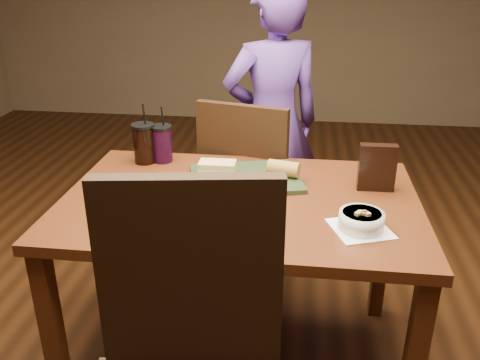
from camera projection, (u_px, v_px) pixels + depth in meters
name	position (u px, v px, depth m)	size (l,w,h in m)	color
ground	(240.00, 356.00, 2.16)	(6.00, 6.00, 0.00)	#381C0B
dining_table	(240.00, 219.00, 1.90)	(1.30, 0.85, 0.75)	#4E240F
chair_far	(244.00, 187.00, 2.45)	(0.51, 0.52, 0.98)	black
diner	(272.00, 124.00, 2.72)	(0.54, 0.35, 1.48)	#563189
tray_near	(184.00, 210.00, 1.75)	(0.42, 0.32, 0.02)	#24321A
tray_far	(246.00, 178.00, 2.00)	(0.42, 0.32, 0.02)	#24321A
salad_bowl	(189.00, 201.00, 1.70)	(0.22, 0.22, 0.07)	silver
soup_bowl	(361.00, 220.00, 1.63)	(0.23, 0.23, 0.07)	white
sandwich_near	(144.00, 191.00, 1.81)	(0.12, 0.09, 0.05)	#593819
sandwich_far	(217.00, 169.00, 1.99)	(0.14, 0.08, 0.06)	tan
baguette_near	(215.00, 221.00, 1.60)	(0.05, 0.05, 0.11)	#AD7533
baguette_far	(284.00, 169.00, 1.99)	(0.06, 0.06, 0.12)	#AD7533
cup_cola	(144.00, 143.00, 2.15)	(0.10, 0.10, 0.26)	black
cup_berry	(162.00, 143.00, 2.16)	(0.09, 0.09, 0.25)	black
chip_bag	(377.00, 168.00, 1.89)	(0.14, 0.04, 0.18)	black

